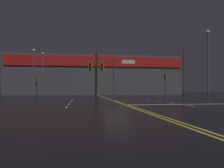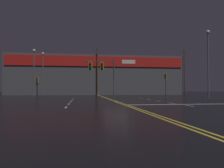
# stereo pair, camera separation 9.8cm
# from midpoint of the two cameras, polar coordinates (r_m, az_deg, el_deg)

# --- Properties ---
(ground_plane) EXTENTS (200.00, 200.00, 0.00)m
(ground_plane) POSITION_cam_midpoint_polar(r_m,az_deg,el_deg) (24.17, 1.09, -4.58)
(ground_plane) COLOR black
(road_markings) EXTENTS (14.57, 60.00, 0.01)m
(road_markings) POSITION_cam_midpoint_polar(r_m,az_deg,el_deg) (23.32, 3.76, -4.68)
(road_markings) COLOR gold
(road_markings) RESTS_ON ground
(traffic_signal_median) EXTENTS (3.52, 0.36, 4.86)m
(traffic_signal_median) POSITION_cam_midpoint_polar(r_m,az_deg,el_deg) (25.64, -2.67, 3.82)
(traffic_signal_median) COLOR #38383D
(traffic_signal_median) RESTS_ON ground
(traffic_signal_corner_northwest) EXTENTS (0.42, 0.36, 3.27)m
(traffic_signal_corner_northwest) POSITION_cam_midpoint_polar(r_m,az_deg,el_deg) (35.58, -18.94, 0.39)
(traffic_signal_corner_northwest) COLOR #38383D
(traffic_signal_corner_northwest) RESTS_ON ground
(traffic_signal_corner_northeast) EXTENTS (0.42, 0.36, 4.00)m
(traffic_signal_corner_northeast) POSITION_cam_midpoint_polar(r_m,az_deg,el_deg) (37.22, 13.86, 1.10)
(traffic_signal_corner_northeast) COLOR #38383D
(traffic_signal_corner_northeast) RESTS_ON ground
(streetlight_near_right) EXTENTS (0.56, 0.56, 9.03)m
(streetlight_near_right) POSITION_cam_midpoint_polar(r_m,az_deg,el_deg) (44.30, -19.66, 4.46)
(streetlight_near_right) COLOR #59595E
(streetlight_near_right) RESTS_ON ground
(streetlight_far_right) EXTENTS (0.56, 0.56, 9.78)m
(streetlight_far_right) POSITION_cam_midpoint_polar(r_m,az_deg,el_deg) (34.13, 23.90, 6.93)
(streetlight_far_right) COLOR #59595E
(streetlight_far_right) RESTS_ON ground
(streetlight_far_median) EXTENTS (0.56, 0.56, 9.13)m
(streetlight_far_median) POSITION_cam_midpoint_polar(r_m,az_deg,el_deg) (48.23, -17.56, 4.04)
(streetlight_far_median) COLOR #59595E
(streetlight_far_median) RESTS_ON ground
(building_backdrop) EXTENTS (42.17, 10.23, 9.57)m
(building_backdrop) POSITION_cam_midpoint_polar(r_m,az_deg,el_deg) (56.10, -4.11, 2.14)
(building_backdrop) COLOR #4C4C51
(building_backdrop) RESTS_ON ground
(utility_pole_row) EXTENTS (45.07, 0.26, 11.86)m
(utility_pole_row) POSITION_cam_midpoint_polar(r_m,az_deg,el_deg) (50.81, -4.26, 3.74)
(utility_pole_row) COLOR #4C3828
(utility_pole_row) RESTS_ON ground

